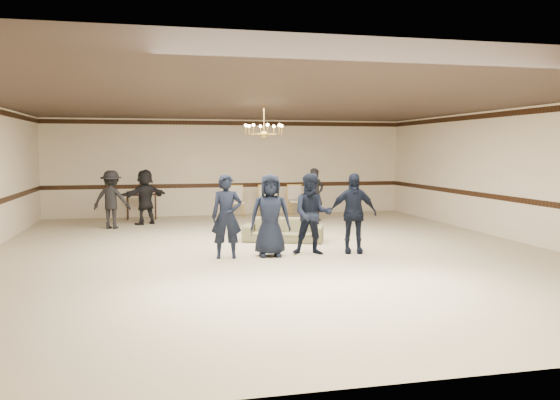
{
  "coord_description": "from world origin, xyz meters",
  "views": [
    {
      "loc": [
        -2.5,
        -11.72,
        2.21
      ],
      "look_at": [
        0.04,
        -0.5,
        1.16
      ],
      "focal_mm": 35.86,
      "sensor_mm": 36.0,
      "label": 1
    }
  ],
  "objects_px": {
    "boy_b": "(270,215)",
    "boy_c": "(312,214)",
    "settee": "(283,230)",
    "chandelier": "(264,120)",
    "banquet_chair_left": "(236,202)",
    "adult_right": "(315,195)",
    "boy_a": "(227,216)",
    "adult_left": "(112,200)",
    "banquet_chair_right": "(296,201)",
    "banquet_chair_mid": "(267,201)",
    "boy_d": "(353,213)",
    "adult_mid": "(145,197)",
    "console_table": "(142,206)"
  },
  "relations": [
    {
      "from": "boy_b",
      "to": "boy_c",
      "type": "distance_m",
      "value": 0.9
    },
    {
      "from": "settee",
      "to": "chandelier",
      "type": "bearing_deg",
      "value": -134.3
    },
    {
      "from": "banquet_chair_left",
      "to": "adult_right",
      "type": "bearing_deg",
      "value": -28.52
    },
    {
      "from": "boy_a",
      "to": "adult_left",
      "type": "distance_m",
      "value": 5.59
    },
    {
      "from": "adult_right",
      "to": "banquet_chair_right",
      "type": "bearing_deg",
      "value": 74.89
    },
    {
      "from": "boy_c",
      "to": "adult_left",
      "type": "relative_size",
      "value": 1.05
    },
    {
      "from": "adult_left",
      "to": "banquet_chair_mid",
      "type": "distance_m",
      "value": 5.09
    },
    {
      "from": "boy_d",
      "to": "adult_mid",
      "type": "xyz_separation_m",
      "value": [
        -4.39,
        5.66,
        -0.04
      ]
    },
    {
      "from": "adult_right",
      "to": "banquet_chair_left",
      "type": "bearing_deg",
      "value": 122.45
    },
    {
      "from": "banquet_chair_mid",
      "to": "banquet_chair_right",
      "type": "distance_m",
      "value": 1.0
    },
    {
      "from": "boy_a",
      "to": "boy_c",
      "type": "xyz_separation_m",
      "value": [
        1.8,
        0.0,
        0.0
      ]
    },
    {
      "from": "boy_b",
      "to": "banquet_chair_left",
      "type": "bearing_deg",
      "value": 93.47
    },
    {
      "from": "adult_right",
      "to": "banquet_chair_right",
      "type": "xyz_separation_m",
      "value": [
        -0.23,
        1.47,
        -0.3
      ]
    },
    {
      "from": "boy_d",
      "to": "adult_left",
      "type": "height_order",
      "value": "boy_d"
    },
    {
      "from": "banquet_chair_mid",
      "to": "boy_c",
      "type": "bearing_deg",
      "value": -92.07
    },
    {
      "from": "boy_d",
      "to": "banquet_chair_right",
      "type": "bearing_deg",
      "value": 98.79
    },
    {
      "from": "boy_d",
      "to": "adult_right",
      "type": "height_order",
      "value": "boy_d"
    },
    {
      "from": "adult_left",
      "to": "adult_mid",
      "type": "bearing_deg",
      "value": -125.87
    },
    {
      "from": "adult_mid",
      "to": "adult_right",
      "type": "xyz_separation_m",
      "value": [
        5.1,
        -0.4,
        0.0
      ]
    },
    {
      "from": "boy_d",
      "to": "settee",
      "type": "distance_m",
      "value": 2.17
    },
    {
      "from": "adult_right",
      "to": "banquet_chair_mid",
      "type": "height_order",
      "value": "adult_right"
    },
    {
      "from": "boy_d",
      "to": "settee",
      "type": "relative_size",
      "value": 0.9
    },
    {
      "from": "boy_d",
      "to": "adult_mid",
      "type": "bearing_deg",
      "value": 140.66
    },
    {
      "from": "console_table",
      "to": "adult_left",
      "type": "bearing_deg",
      "value": -113.8
    },
    {
      "from": "chandelier",
      "to": "banquet_chair_right",
      "type": "relative_size",
      "value": 0.92
    },
    {
      "from": "adult_left",
      "to": "adult_right",
      "type": "bearing_deg",
      "value": -160.88
    },
    {
      "from": "adult_left",
      "to": "console_table",
      "type": "height_order",
      "value": "adult_left"
    },
    {
      "from": "chandelier",
      "to": "adult_left",
      "type": "relative_size",
      "value": 0.58
    },
    {
      "from": "banquet_chair_right",
      "to": "boy_d",
      "type": "bearing_deg",
      "value": -89.06
    },
    {
      "from": "boy_c",
      "to": "adult_right",
      "type": "height_order",
      "value": "boy_c"
    },
    {
      "from": "banquet_chair_right",
      "to": "settee",
      "type": "bearing_deg",
      "value": -102.77
    },
    {
      "from": "boy_d",
      "to": "banquet_chair_left",
      "type": "height_order",
      "value": "boy_d"
    },
    {
      "from": "adult_mid",
      "to": "adult_right",
      "type": "relative_size",
      "value": 1.0
    },
    {
      "from": "chandelier",
      "to": "boy_c",
      "type": "bearing_deg",
      "value": -64.62
    },
    {
      "from": "chandelier",
      "to": "boy_d",
      "type": "relative_size",
      "value": 0.55
    },
    {
      "from": "adult_mid",
      "to": "chandelier",
      "type": "bearing_deg",
      "value": 92.65
    },
    {
      "from": "adult_right",
      "to": "console_table",
      "type": "distance_m",
      "value": 5.51
    },
    {
      "from": "console_table",
      "to": "chandelier",
      "type": "bearing_deg",
      "value": -64.39
    },
    {
      "from": "chandelier",
      "to": "banquet_chair_right",
      "type": "height_order",
      "value": "chandelier"
    },
    {
      "from": "adult_right",
      "to": "banquet_chair_right",
      "type": "height_order",
      "value": "adult_right"
    },
    {
      "from": "adult_mid",
      "to": "boy_c",
      "type": "bearing_deg",
      "value": 90.51
    },
    {
      "from": "banquet_chair_left",
      "to": "banquet_chair_mid",
      "type": "relative_size",
      "value": 1.0
    },
    {
      "from": "chandelier",
      "to": "boy_d",
      "type": "distance_m",
      "value": 3.01
    },
    {
      "from": "settee",
      "to": "adult_right",
      "type": "relative_size",
      "value": 1.17
    },
    {
      "from": "adult_left",
      "to": "banquet_chair_right",
      "type": "relative_size",
      "value": 1.6
    },
    {
      "from": "boy_d",
      "to": "banquet_chair_left",
      "type": "relative_size",
      "value": 1.67
    },
    {
      "from": "adult_right",
      "to": "console_table",
      "type": "bearing_deg",
      "value": 138.12
    },
    {
      "from": "settee",
      "to": "banquet_chair_mid",
      "type": "bearing_deg",
      "value": 103.67
    },
    {
      "from": "boy_b",
      "to": "console_table",
      "type": "xyz_separation_m",
      "value": [
        -2.72,
        6.93,
        -0.45
      ]
    },
    {
      "from": "boy_d",
      "to": "banquet_chair_right",
      "type": "xyz_separation_m",
      "value": [
        0.48,
        6.73,
        -0.34
      ]
    }
  ]
}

